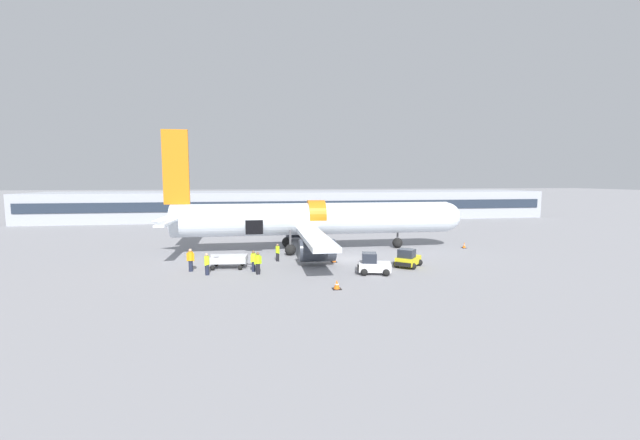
# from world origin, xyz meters

# --- Properties ---
(ground_plane) EXTENTS (500.00, 500.00, 0.00)m
(ground_plane) POSITION_xyz_m (0.00, 0.00, 0.00)
(ground_plane) COLOR gray
(terminal_strip) EXTENTS (93.39, 13.01, 5.07)m
(terminal_strip) POSITION_xyz_m (0.00, 39.30, 2.53)
(terminal_strip) COLOR #9EA3AD
(terminal_strip) RESTS_ON ground_plane
(airplane) EXTENTS (32.26, 26.73, 12.20)m
(airplane) POSITION_xyz_m (-2.00, 4.94, 3.22)
(airplane) COLOR silver
(airplane) RESTS_ON ground_plane
(baggage_tug_lead) EXTENTS (2.77, 2.90, 1.58)m
(baggage_tug_lead) POSITION_xyz_m (5.02, -4.02, 0.67)
(baggage_tug_lead) COLOR yellow
(baggage_tug_lead) RESTS_ON ground_plane
(baggage_tug_mid) EXTENTS (2.83, 2.23, 1.68)m
(baggage_tug_mid) POSITION_xyz_m (1.39, -5.96, 0.70)
(baggage_tug_mid) COLOR silver
(baggage_tug_mid) RESTS_ON ground_plane
(baggage_cart_loading) EXTENTS (4.13, 2.17, 1.06)m
(baggage_cart_loading) POSITION_xyz_m (-9.98, -2.09, 0.52)
(baggage_cart_loading) COLOR #B7BABF
(baggage_cart_loading) RESTS_ON ground_plane
(ground_crew_loader_a) EXTENTS (0.62, 0.50, 1.77)m
(ground_crew_loader_a) POSITION_xyz_m (-7.56, -4.66, 0.93)
(ground_crew_loader_a) COLOR black
(ground_crew_loader_a) RESTS_ON ground_plane
(ground_crew_loader_b) EXTENTS (0.50, 0.53, 1.59)m
(ground_crew_loader_b) POSITION_xyz_m (-5.79, 0.02, 0.84)
(ground_crew_loader_b) COLOR black
(ground_crew_loader_b) RESTS_ON ground_plane
(ground_crew_driver) EXTENTS (0.51, 0.60, 1.73)m
(ground_crew_driver) POSITION_xyz_m (-11.48, -4.30, 0.91)
(ground_crew_driver) COLOR #1E2338
(ground_crew_driver) RESTS_ON ground_plane
(ground_crew_supervisor) EXTENTS (0.55, 0.55, 1.71)m
(ground_crew_supervisor) POSITION_xyz_m (-7.91, -3.68, 0.90)
(ground_crew_supervisor) COLOR #1E2338
(ground_crew_supervisor) RESTS_ON ground_plane
(ground_crew_helper) EXTENTS (0.65, 0.49, 1.85)m
(ground_crew_helper) POSITION_xyz_m (-12.94, -2.83, 0.98)
(ground_crew_helper) COLOR #1E2338
(ground_crew_helper) RESTS_ON ground_plane
(safety_cone_nose) EXTENTS (0.48, 0.48, 0.63)m
(safety_cone_nose) POSITION_xyz_m (14.49, 3.69, 0.29)
(safety_cone_nose) COLOR black
(safety_cone_nose) RESTS_ON ground_plane
(safety_cone_engine_left) EXTENTS (0.61, 0.61, 0.63)m
(safety_cone_engine_left) POSITION_xyz_m (-2.28, -9.71, 0.29)
(safety_cone_engine_left) COLOR black
(safety_cone_engine_left) RESTS_ON ground_plane
(safety_cone_wingtip) EXTENTS (0.54, 0.54, 0.61)m
(safety_cone_wingtip) POSITION_xyz_m (-0.81, -1.18, 0.28)
(safety_cone_wingtip) COLOR black
(safety_cone_wingtip) RESTS_ON ground_plane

